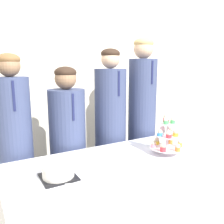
# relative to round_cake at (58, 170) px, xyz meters

# --- Properties ---
(wall_back) EXTENTS (9.00, 0.06, 2.70)m
(wall_back) POSITION_rel_round_cake_xyz_m (0.50, 1.33, 0.58)
(wall_back) COLOR beige
(wall_back) RESTS_ON ground_plane
(table) EXTENTS (1.66, 0.69, 0.72)m
(table) POSITION_rel_round_cake_xyz_m (0.50, 0.06, -0.41)
(table) COLOR white
(table) RESTS_ON ground_plane
(round_cake) EXTENTS (0.21, 0.21, 0.11)m
(round_cake) POSITION_rel_round_cake_xyz_m (0.00, 0.00, 0.00)
(round_cake) COLOR black
(round_cake) RESTS_ON table
(cake_knife) EXTENTS (0.22, 0.09, 0.01)m
(cake_knife) POSITION_rel_round_cake_xyz_m (0.07, -0.14, -0.05)
(cake_knife) COLOR silver
(cake_knife) RESTS_ON table
(cupcake_stand) EXTENTS (0.26, 0.26, 0.31)m
(cupcake_stand) POSITION_rel_round_cake_xyz_m (0.86, -0.01, 0.09)
(cupcake_stand) COLOR silver
(cupcake_stand) RESTS_ON table
(student_0) EXTENTS (0.27, 0.28, 1.49)m
(student_0) POSITION_rel_round_cake_xyz_m (-0.16, 0.60, -0.06)
(student_0) COLOR #384266
(student_0) RESTS_ON ground_plane
(student_1) EXTENTS (0.32, 0.32, 1.39)m
(student_1) POSITION_rel_round_cake_xyz_m (0.27, 0.60, -0.12)
(student_1) COLOR #384266
(student_1) RESTS_ON ground_plane
(student_2) EXTENTS (0.30, 0.31, 1.55)m
(student_2) POSITION_rel_round_cake_xyz_m (0.71, 0.60, -0.04)
(student_2) COLOR #384266
(student_2) RESTS_ON ground_plane
(student_3) EXTENTS (0.29, 0.29, 1.67)m
(student_3) POSITION_rel_round_cake_xyz_m (1.08, 0.60, 0.03)
(student_3) COLOR #384266
(student_3) RESTS_ON ground_plane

